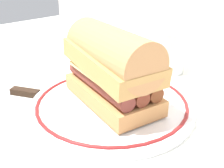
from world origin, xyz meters
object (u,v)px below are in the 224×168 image
(sausage_sandwich, at_px, (112,66))
(butter_knife, at_px, (10,91))
(plate, at_px, (112,104))
(drinking_glass, at_px, (170,54))

(sausage_sandwich, height_order, butter_knife, sausage_sandwich)
(plate, xyz_separation_m, drinking_glass, (-0.04, 0.20, 0.03))
(drinking_glass, distance_m, butter_knife, 0.34)
(plate, distance_m, butter_knife, 0.20)
(plate, xyz_separation_m, butter_knife, (-0.17, -0.10, -0.00))
(butter_knife, bearing_deg, drinking_glass, 66.35)
(plate, bearing_deg, sausage_sandwich, -135.00)
(plate, distance_m, sausage_sandwich, 0.07)
(plate, height_order, drinking_glass, drinking_glass)
(drinking_glass, relative_size, butter_knife, 0.67)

